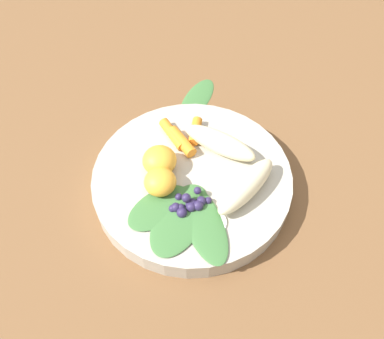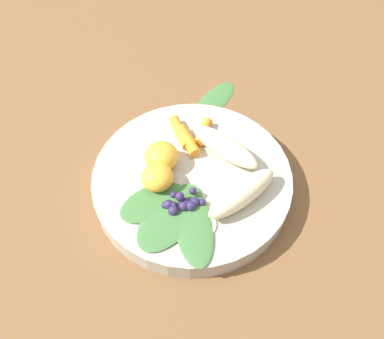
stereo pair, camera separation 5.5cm
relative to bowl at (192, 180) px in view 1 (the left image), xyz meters
name	(u,v)px [view 1 (the left image)]	position (x,y,z in m)	size (l,w,h in m)	color
ground_plane	(192,186)	(0.00, 0.00, -0.02)	(2.40, 2.40, 0.00)	brown
bowl	(192,180)	(0.00, 0.00, 0.00)	(0.29, 0.29, 0.03)	#B2AD9E
banana_peeled_left	(220,143)	(-0.06, -0.02, 0.03)	(0.11, 0.03, 0.03)	beige
banana_peeled_right	(246,186)	(-0.05, 0.07, 0.03)	(0.11, 0.03, 0.03)	beige
orange_segment_near	(159,181)	(0.05, 0.00, 0.03)	(0.04, 0.04, 0.03)	#F4A833
orange_segment_far	(160,160)	(0.03, -0.03, 0.03)	(0.05, 0.05, 0.04)	#F4A833
carrot_front	(195,131)	(-0.04, -0.06, 0.02)	(0.02, 0.02, 0.05)	orange
carrot_mid_left	(182,141)	(-0.01, -0.05, 0.02)	(0.02, 0.02, 0.06)	orange
carrot_mid_right	(173,134)	(-0.01, -0.07, 0.02)	(0.02, 0.02, 0.06)	orange
blueberry_pile	(189,204)	(0.03, 0.05, 0.02)	(0.06, 0.04, 0.02)	#2D234C
coconut_shred_patch	(211,222)	(0.02, 0.08, 0.02)	(0.04, 0.04, 0.00)	white
kale_leaf_left	(159,207)	(0.07, 0.03, 0.02)	(0.09, 0.05, 0.01)	#3D7038
kale_leaf_right	(180,219)	(0.05, 0.06, 0.02)	(0.12, 0.06, 0.01)	#3D7038
kale_leaf_rear	(203,222)	(0.03, 0.08, 0.02)	(0.13, 0.05, 0.01)	#3D7038
kale_leaf_stray	(197,98)	(-0.11, -0.16, -0.01)	(0.11, 0.04, 0.01)	#3D7038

